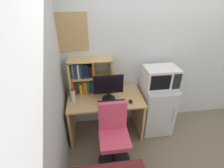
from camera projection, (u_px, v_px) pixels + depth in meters
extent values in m
cube|color=silver|center=(185.00, 51.00, 2.83)|extent=(6.40, 0.04, 2.60)
cube|color=silver|center=(31.00, 140.00, 1.20)|extent=(0.04, 4.40, 2.60)
cube|color=tan|center=(105.00, 98.00, 2.67)|extent=(1.16, 0.65, 0.03)
cube|color=tan|center=(71.00, 119.00, 2.78)|extent=(0.04, 0.58, 0.71)
cube|color=tan|center=(139.00, 113.00, 2.91)|extent=(0.04, 0.58, 0.71)
cube|color=tan|center=(70.00, 78.00, 2.62)|extent=(0.03, 0.26, 0.57)
cube|color=tan|center=(111.00, 75.00, 2.70)|extent=(0.03, 0.26, 0.57)
cube|color=tan|center=(90.00, 60.00, 2.52)|extent=(0.67, 0.26, 0.01)
cube|color=tan|center=(91.00, 76.00, 2.66)|extent=(0.60, 0.26, 0.01)
cube|color=gold|center=(73.00, 86.00, 2.73)|extent=(0.02, 0.18, 0.23)
cube|color=#B21E1E|center=(76.00, 86.00, 2.73)|extent=(0.03, 0.19, 0.23)
cube|color=#197233|center=(79.00, 85.00, 2.75)|extent=(0.03, 0.14, 0.24)
cube|color=gold|center=(81.00, 87.00, 2.75)|extent=(0.04, 0.21, 0.19)
cube|color=orange|center=(84.00, 86.00, 2.75)|extent=(0.03, 0.18, 0.21)
cube|color=orange|center=(86.00, 86.00, 2.75)|extent=(0.03, 0.20, 0.21)
cube|color=#197233|center=(88.00, 85.00, 2.76)|extent=(0.03, 0.17, 0.25)
cube|color=navy|center=(91.00, 85.00, 2.77)|extent=(0.04, 0.16, 0.22)
cube|color=orange|center=(94.00, 86.00, 2.76)|extent=(0.02, 0.22, 0.20)
cube|color=#197233|center=(71.00, 69.00, 2.59)|extent=(0.03, 0.16, 0.24)
cube|color=brown|center=(73.00, 70.00, 2.58)|extent=(0.02, 0.21, 0.23)
cube|color=navy|center=(76.00, 69.00, 2.58)|extent=(0.03, 0.21, 0.24)
cube|color=silver|center=(78.00, 70.00, 2.60)|extent=(0.03, 0.19, 0.22)
cube|color=teal|center=(80.00, 69.00, 2.61)|extent=(0.02, 0.15, 0.21)
cube|color=black|center=(83.00, 69.00, 2.60)|extent=(0.04, 0.20, 0.24)
cube|color=navy|center=(85.00, 70.00, 2.62)|extent=(0.03, 0.16, 0.20)
cube|color=black|center=(88.00, 69.00, 2.61)|extent=(0.03, 0.20, 0.22)
cube|color=black|center=(90.00, 70.00, 2.63)|extent=(0.04, 0.17, 0.18)
cube|color=orange|center=(93.00, 68.00, 2.63)|extent=(0.04, 0.15, 0.24)
cylinder|color=black|center=(109.00, 99.00, 2.61)|extent=(0.20, 0.20, 0.02)
cylinder|color=black|center=(109.00, 95.00, 2.58)|extent=(0.04, 0.04, 0.11)
cube|color=black|center=(108.00, 84.00, 2.49)|extent=(0.45, 0.01, 0.30)
cube|color=black|center=(108.00, 85.00, 2.49)|extent=(0.42, 0.02, 0.28)
cube|color=black|center=(112.00, 103.00, 2.52)|extent=(0.41, 0.12, 0.02)
ellipsoid|color=black|center=(131.00, 101.00, 2.53)|extent=(0.06, 0.09, 0.04)
cylinder|color=silver|center=(73.00, 96.00, 2.52)|extent=(0.06, 0.06, 0.19)
cylinder|color=black|center=(72.00, 90.00, 2.47)|extent=(0.03, 0.03, 0.02)
cube|color=silver|center=(156.00, 107.00, 2.93)|extent=(0.50, 0.54, 0.87)
cube|color=silver|center=(162.00, 118.00, 2.70)|extent=(0.48, 0.01, 0.83)
cylinder|color=#B2B2B7|center=(173.00, 115.00, 2.68)|extent=(0.01, 0.01, 0.30)
cube|color=silver|center=(161.00, 77.00, 2.64)|extent=(0.50, 0.35, 0.31)
cube|color=black|center=(161.00, 83.00, 2.47)|extent=(0.30, 0.01, 0.24)
cube|color=black|center=(177.00, 82.00, 2.50)|extent=(0.12, 0.01, 0.25)
cylinder|color=black|center=(114.00, 161.00, 2.50)|extent=(0.46, 0.46, 0.04)
cylinder|color=black|center=(114.00, 151.00, 2.40)|extent=(0.04, 0.04, 0.43)
cube|color=#D84766|center=(114.00, 139.00, 2.28)|extent=(0.40, 0.40, 0.07)
cube|color=#D84766|center=(113.00, 116.00, 2.31)|extent=(0.38, 0.06, 0.43)
cube|color=tan|center=(67.00, 32.00, 2.40)|extent=(0.58, 0.02, 0.54)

